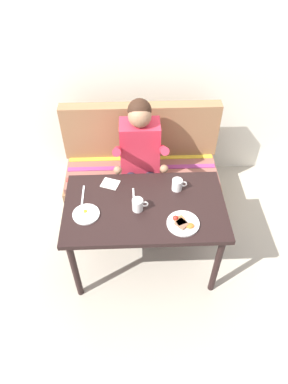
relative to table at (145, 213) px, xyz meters
name	(u,v)px	position (x,y,z in m)	size (l,w,h in m)	color
ground_plane	(145,260)	(0.00, 0.00, -0.65)	(8.00, 8.00, 0.00)	#AFA694
back_wall	(139,55)	(0.00, 1.27, 0.65)	(4.40, 0.10, 2.60)	silver
table	(145,213)	(0.00, 0.00, 0.00)	(1.20, 0.70, 0.73)	black
couch	(142,175)	(0.00, 0.76, -0.32)	(1.44, 0.56, 1.00)	#8E6543
person	(140,154)	(-0.02, 0.59, 0.09)	(0.45, 0.61, 1.21)	#CC2A3F
plate_breakfast	(183,223)	(0.26, -0.19, 0.10)	(0.23, 0.23, 0.05)	white
plate_eggs	(86,214)	(-0.43, -0.07, 0.09)	(0.20, 0.20, 0.04)	white
coffee_mug	(177,184)	(0.26, 0.16, 0.13)	(0.12, 0.08, 0.09)	white
coffee_mug_second	(138,205)	(-0.05, -0.03, 0.13)	(0.12, 0.08, 0.10)	white
napkin	(110,184)	(-0.26, 0.24, 0.09)	(0.13, 0.11, 0.01)	silver
fork	(134,196)	(-0.08, 0.10, 0.08)	(0.01, 0.17, 0.01)	silver
knife	(83,195)	(-0.47, 0.12, 0.08)	(0.01, 0.20, 0.01)	silver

